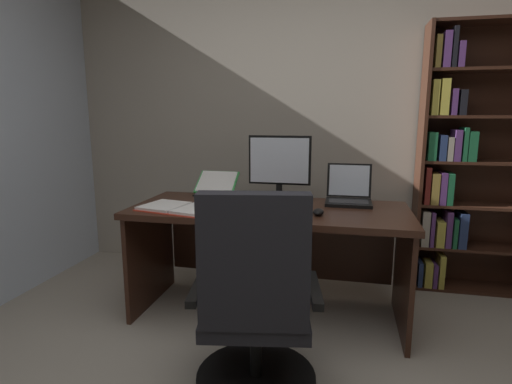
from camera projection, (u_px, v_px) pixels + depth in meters
name	position (u px, v px, depth m)	size (l,w,h in m)	color
wall_back	(316.00, 123.00, 3.39)	(4.79, 0.12, 2.54)	#A89E8E
desk	(271.00, 233.00, 2.74)	(1.77, 0.75, 0.74)	#381E14
bookshelf	(465.00, 166.00, 3.01)	(0.86, 0.27, 1.98)	#381E14
office_chair	(255.00, 312.00, 1.88)	(0.67, 0.60, 1.02)	black
monitor	(279.00, 168.00, 2.82)	(0.44, 0.16, 0.45)	black
laptop	(349.00, 195.00, 2.75)	(0.30, 0.30, 0.26)	black
keyboard	(269.00, 211.00, 2.48)	(0.42, 0.15, 0.02)	black
computer_mouse	(318.00, 212.00, 2.41)	(0.06, 0.10, 0.04)	black
reading_stand_with_book	(216.00, 184.00, 3.00)	(0.30, 0.27, 0.17)	black
open_binder	(181.00, 208.00, 2.55)	(0.57, 0.39, 0.02)	#DB422D
notepad	(229.00, 204.00, 2.70)	(0.15, 0.21, 0.01)	white
pen	(232.00, 203.00, 2.69)	(0.01, 0.01, 0.14)	black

